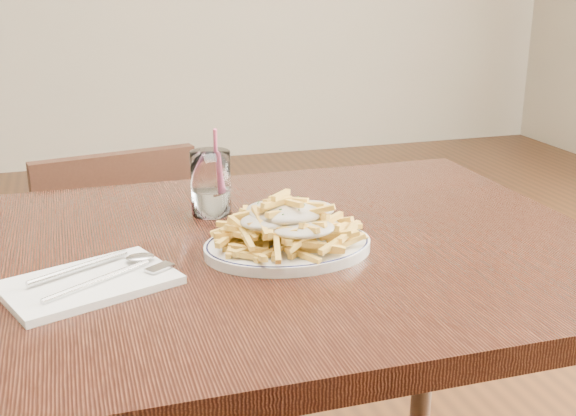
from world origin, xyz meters
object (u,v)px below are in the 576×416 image
object	(u,v)px
chair_far	(114,282)
water_glass	(211,187)
table	(228,294)
loaded_fries	(288,219)
fries_plate	(288,246)

from	to	relation	value
chair_far	water_glass	xyz separation A→B (m)	(0.16, -0.46, 0.36)
chair_far	table	bearing A→B (deg)	-76.93
chair_far	water_glass	distance (m)	0.60
table	loaded_fries	distance (m)	0.16
table	loaded_fries	world-z (taller)	loaded_fries
fries_plate	water_glass	distance (m)	0.23
water_glass	chair_far	bearing A→B (deg)	108.75
fries_plate	water_glass	bearing A→B (deg)	109.31
fries_plate	table	bearing A→B (deg)	152.08
chair_far	loaded_fries	world-z (taller)	loaded_fries
chair_far	water_glass	size ratio (longest dim) A/B	5.10
table	chair_far	size ratio (longest dim) A/B	1.54
loaded_fries	water_glass	distance (m)	0.23
loaded_fries	water_glass	size ratio (longest dim) A/B	1.65
table	water_glass	bearing A→B (deg)	86.41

